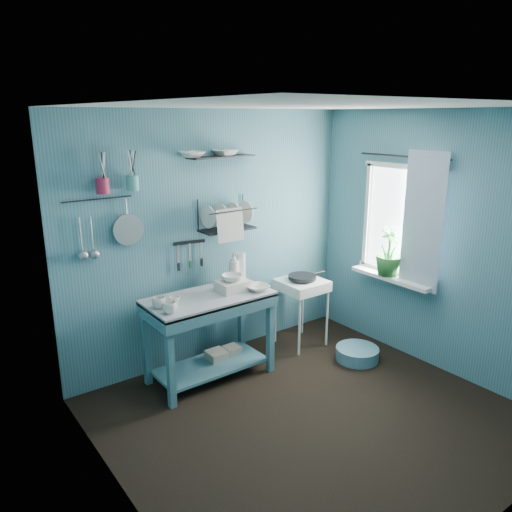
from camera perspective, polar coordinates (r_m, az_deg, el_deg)
floor at (r=4.42m, az=6.35°, el=-17.76°), size 3.20×3.20×0.00m
ceiling at (r=3.69m, az=7.58°, el=16.64°), size 3.20×3.20×0.00m
wall_back at (r=5.03m, az=-4.88°, el=2.08°), size 3.20×0.00×3.20m
wall_front at (r=3.05m, az=26.85°, el=-8.96°), size 3.20×0.00×3.20m
wall_left at (r=3.07m, az=-15.63°, el=-7.60°), size 0.00×3.00×3.00m
wall_right at (r=5.07m, az=20.20°, el=1.28°), size 0.00×3.00×3.00m
work_counter at (r=4.79m, az=-5.30°, el=-9.22°), size 1.21×0.65×0.83m
mug_left at (r=4.27m, az=-9.86°, el=-5.84°), size 0.12×0.12×0.10m
mug_mid at (r=4.40m, az=-9.29°, el=-5.19°), size 0.14×0.14×0.09m
mug_right at (r=4.40m, az=-11.04°, el=-5.25°), size 0.17×0.17×0.10m
wash_tub at (r=4.72m, az=-2.72°, el=-3.44°), size 0.28×0.22×0.10m
tub_bowl at (r=4.70m, az=-2.74°, el=-2.51°), size 0.20×0.19×0.06m
soap_bottle at (r=4.96m, az=-2.53°, el=-1.29°), size 0.11×0.12×0.30m
water_bottle at (r=5.03m, az=-1.71°, el=-1.15°), size 0.09×0.09×0.28m
counter_bowl at (r=4.74m, az=0.17°, el=-3.65°), size 0.22×0.22×0.05m
hotplate_stand at (r=5.49m, az=5.18°, el=-6.41°), size 0.52×0.52×0.73m
frying_pan at (r=5.35m, az=5.29°, el=-2.40°), size 0.30×0.30×0.03m
knife_strip at (r=4.86m, az=-7.66°, el=1.56°), size 0.32×0.07×0.03m
dish_rack at (r=4.91m, az=-3.31°, el=4.78°), size 0.56×0.27×0.32m
upper_shelf at (r=4.84m, az=-3.97°, el=11.25°), size 0.71×0.24×0.01m
shelf_bowl_left at (r=4.68m, az=-7.30°, el=10.79°), size 0.23×0.23×0.06m
shelf_bowl_right at (r=4.87m, az=-3.53°, el=10.82°), size 0.26×0.26×0.06m
utensil_cup_magenta at (r=4.36m, az=-17.13°, el=7.68°), size 0.11×0.11×0.13m
utensil_cup_teal at (r=4.46m, az=-13.94°, el=8.13°), size 0.11×0.11×0.13m
colander at (r=4.53m, az=-14.41°, el=2.95°), size 0.28×0.03×0.28m
ladle_outer at (r=4.41m, az=-19.41°, el=2.27°), size 0.01×0.01×0.30m
ladle_inner at (r=4.44m, az=-18.26°, el=2.39°), size 0.01×0.01×0.30m
hook_rail at (r=4.42m, az=-17.67°, el=6.21°), size 0.60×0.01×0.01m
window_glass at (r=5.28m, az=16.21°, el=3.84°), size 0.00×1.10×1.10m
windowsill at (r=5.36m, az=15.18°, el=-2.43°), size 0.16×0.95×0.04m
curtain at (r=5.05m, az=18.49°, el=3.70°), size 0.00×1.35×1.35m
curtain_rod at (r=5.16m, az=16.46°, el=10.87°), size 0.02×1.05×0.02m
potted_plant at (r=5.32m, az=15.00°, el=0.48°), size 0.35×0.35×0.50m
storage_tin_large at (r=5.01m, az=-4.52°, el=-11.92°), size 0.18×0.18×0.22m
storage_tin_small at (r=5.14m, az=-2.77°, el=-11.29°), size 0.15×0.15×0.20m
floor_basin at (r=5.35m, az=11.49°, el=-10.88°), size 0.44×0.44×0.13m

